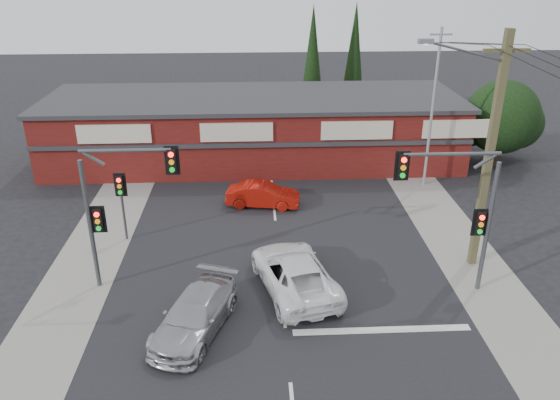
{
  "coord_description": "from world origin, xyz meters",
  "views": [
    {
      "loc": [
        -1.0,
        -17.41,
        12.5
      ],
      "look_at": [
        0.01,
        3.0,
        3.25
      ],
      "focal_mm": 35.0,
      "sensor_mm": 36.0,
      "label": 1
    }
  ],
  "objects_px": {
    "shop_building": "(254,128)",
    "utility_pole": "(487,147)",
    "red_sedan": "(263,195)",
    "silver_suv": "(195,314)",
    "white_suv": "(294,272)"
  },
  "relations": [
    {
      "from": "silver_suv",
      "to": "shop_building",
      "type": "bearing_deg",
      "value": 101.87
    },
    {
      "from": "silver_suv",
      "to": "utility_pole",
      "type": "bearing_deg",
      "value": 38.65
    },
    {
      "from": "utility_pole",
      "to": "shop_building",
      "type": "bearing_deg",
      "value": 123.76
    },
    {
      "from": "silver_suv",
      "to": "shop_building",
      "type": "height_order",
      "value": "shop_building"
    },
    {
      "from": "red_sedan",
      "to": "utility_pole",
      "type": "height_order",
      "value": "utility_pole"
    },
    {
      "from": "red_sedan",
      "to": "utility_pole",
      "type": "bearing_deg",
      "value": -116.69
    },
    {
      "from": "shop_building",
      "to": "utility_pole",
      "type": "xyz_separation_m",
      "value": [
        9.36,
        -14.0,
        3.26
      ]
    },
    {
      "from": "shop_building",
      "to": "red_sedan",
      "type": "bearing_deg",
      "value": -86.89
    },
    {
      "from": "shop_building",
      "to": "utility_pole",
      "type": "height_order",
      "value": "utility_pole"
    },
    {
      "from": "white_suv",
      "to": "silver_suv",
      "type": "xyz_separation_m",
      "value": [
        -3.77,
        -2.52,
        -0.07
      ]
    },
    {
      "from": "red_sedan",
      "to": "shop_building",
      "type": "bearing_deg",
      "value": 12.3
    },
    {
      "from": "shop_building",
      "to": "utility_pole",
      "type": "distance_m",
      "value": 17.15
    },
    {
      "from": "white_suv",
      "to": "red_sedan",
      "type": "xyz_separation_m",
      "value": [
        -1.1,
        8.11,
        -0.13
      ]
    },
    {
      "from": "silver_suv",
      "to": "shop_building",
      "type": "relative_size",
      "value": 0.18
    },
    {
      "from": "silver_suv",
      "to": "red_sedan",
      "type": "height_order",
      "value": "silver_suv"
    }
  ]
}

